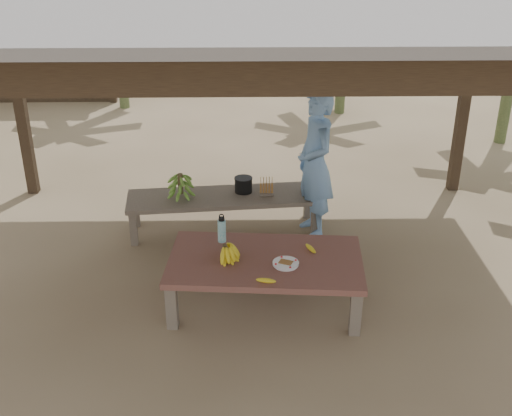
{
  "coord_description": "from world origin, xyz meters",
  "views": [
    {
      "loc": [
        0.01,
        -5.55,
        3.52
      ],
      "look_at": [
        0.12,
        0.09,
        0.8
      ],
      "focal_mm": 45.0,
      "sensor_mm": 36.0,
      "label": 1
    }
  ],
  "objects_px": {
    "bench": "(224,200)",
    "cooking_pot": "(243,185)",
    "ripe_banana_bunch": "(225,251)",
    "work_table": "(265,265)",
    "plate": "(286,264)",
    "woman": "(315,164)",
    "water_flask": "(222,230)"
  },
  "relations": [
    {
      "from": "bench",
      "to": "ripe_banana_bunch",
      "type": "distance_m",
      "value": 1.54
    },
    {
      "from": "bench",
      "to": "cooking_pot",
      "type": "relative_size",
      "value": 11.2
    },
    {
      "from": "bench",
      "to": "plate",
      "type": "bearing_deg",
      "value": -75.14
    },
    {
      "from": "bench",
      "to": "cooking_pot",
      "type": "xyz_separation_m",
      "value": [
        0.23,
        0.1,
        0.14
      ]
    },
    {
      "from": "bench",
      "to": "cooking_pot",
      "type": "distance_m",
      "value": 0.29
    },
    {
      "from": "ripe_banana_bunch",
      "to": "water_flask",
      "type": "xyz_separation_m",
      "value": [
        -0.04,
        0.34,
        0.04
      ]
    },
    {
      "from": "work_table",
      "to": "cooking_pot",
      "type": "xyz_separation_m",
      "value": [
        -0.2,
        1.63,
        0.1
      ]
    },
    {
      "from": "work_table",
      "to": "ripe_banana_bunch",
      "type": "bearing_deg",
      "value": -175.8
    },
    {
      "from": "bench",
      "to": "cooking_pot",
      "type": "bearing_deg",
      "value": 17.74
    },
    {
      "from": "plate",
      "to": "woman",
      "type": "height_order",
      "value": "woman"
    },
    {
      "from": "work_table",
      "to": "water_flask",
      "type": "bearing_deg",
      "value": 144.48
    },
    {
      "from": "work_table",
      "to": "woman",
      "type": "xyz_separation_m",
      "value": [
        0.6,
        1.47,
        0.42
      ]
    },
    {
      "from": "work_table",
      "to": "plate",
      "type": "height_order",
      "value": "plate"
    },
    {
      "from": "cooking_pot",
      "to": "woman",
      "type": "bearing_deg",
      "value": -11.39
    },
    {
      "from": "water_flask",
      "to": "woman",
      "type": "distance_m",
      "value": 1.53
    },
    {
      "from": "woman",
      "to": "ripe_banana_bunch",
      "type": "bearing_deg",
      "value": -48.39
    },
    {
      "from": "ripe_banana_bunch",
      "to": "plate",
      "type": "distance_m",
      "value": 0.58
    },
    {
      "from": "water_flask",
      "to": "cooking_pot",
      "type": "relative_size",
      "value": 1.49
    },
    {
      "from": "cooking_pot",
      "to": "woman",
      "type": "height_order",
      "value": "woman"
    },
    {
      "from": "bench",
      "to": "water_flask",
      "type": "height_order",
      "value": "water_flask"
    },
    {
      "from": "plate",
      "to": "cooking_pot",
      "type": "bearing_deg",
      "value": 102.39
    },
    {
      "from": "ripe_banana_bunch",
      "to": "plate",
      "type": "bearing_deg",
      "value": -12.76
    },
    {
      "from": "ripe_banana_bunch",
      "to": "bench",
      "type": "bearing_deg",
      "value": 92.05
    },
    {
      "from": "ripe_banana_bunch",
      "to": "woman",
      "type": "xyz_separation_m",
      "value": [
        0.98,
        1.47,
        0.27
      ]
    },
    {
      "from": "work_table",
      "to": "woman",
      "type": "distance_m",
      "value": 1.64
    },
    {
      "from": "ripe_banana_bunch",
      "to": "plate",
      "type": "relative_size",
      "value": 1.13
    },
    {
      "from": "bench",
      "to": "woman",
      "type": "xyz_separation_m",
      "value": [
        1.03,
        -0.06,
        0.46
      ]
    },
    {
      "from": "work_table",
      "to": "plate",
      "type": "bearing_deg",
      "value": -30.06
    },
    {
      "from": "plate",
      "to": "water_flask",
      "type": "xyz_separation_m",
      "value": [
        -0.6,
        0.47,
        0.11
      ]
    },
    {
      "from": "plate",
      "to": "woman",
      "type": "relative_size",
      "value": 0.14
    },
    {
      "from": "cooking_pot",
      "to": "ripe_banana_bunch",
      "type": "bearing_deg",
      "value": -96.09
    },
    {
      "from": "work_table",
      "to": "cooking_pot",
      "type": "distance_m",
      "value": 1.64
    }
  ]
}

